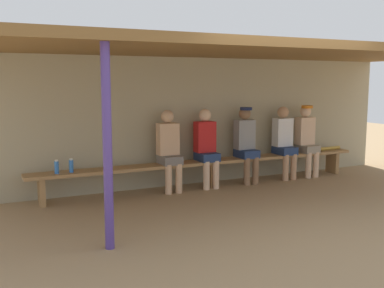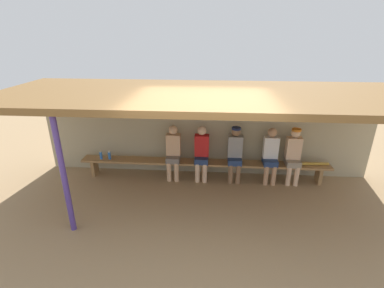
{
  "view_description": "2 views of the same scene",
  "coord_description": "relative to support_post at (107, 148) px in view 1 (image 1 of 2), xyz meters",
  "views": [
    {
      "loc": [
        -3.52,
        -5.15,
        1.8
      ],
      "look_at": [
        -0.45,
        1.28,
        0.8
      ],
      "focal_mm": 42.13,
      "sensor_mm": 36.0,
      "label": 1
    },
    {
      "loc": [
        0.19,
        -4.58,
        3.4
      ],
      "look_at": [
        -0.25,
        1.1,
        1.09
      ],
      "focal_mm": 26.22,
      "sensor_mm": 36.0,
      "label": 2
    }
  ],
  "objects": [
    {
      "name": "back_wall",
      "position": [
        2.31,
        2.55,
        0.0
      ],
      "size": [
        8.0,
        0.2,
        2.2
      ],
      "primitive_type": "cube",
      "color": "tan",
      "rests_on": "ground"
    },
    {
      "name": "player_with_sunglasses",
      "position": [
        2.26,
        2.1,
        -0.37
      ],
      "size": [
        0.34,
        0.42,
        1.34
      ],
      "color": "navy",
      "rests_on": "ground"
    },
    {
      "name": "player_in_red",
      "position": [
        3.05,
        2.1,
        -0.35
      ],
      "size": [
        0.34,
        0.42,
        1.34
      ],
      "color": "navy",
      "rests_on": "ground"
    },
    {
      "name": "baseball_bat",
      "position": [
        4.84,
        2.1,
        -0.61
      ],
      "size": [
        0.82,
        0.13,
        0.07
      ],
      "primitive_type": "cylinder",
      "rotation": [
        0.0,
        1.57,
        0.08
      ],
      "color": "#B28C33",
      "rests_on": "bench"
    },
    {
      "name": "player_leftmost",
      "position": [
        1.58,
        2.1,
        -0.37
      ],
      "size": [
        0.34,
        0.42,
        1.34
      ],
      "color": "slate",
      "rests_on": "ground"
    },
    {
      "name": "dugout_roof",
      "position": [
        2.31,
        1.25,
        1.16
      ],
      "size": [
        8.0,
        2.8,
        0.12
      ],
      "primitive_type": "cube",
      "color": "brown",
      "rests_on": "back_wall"
    },
    {
      "name": "water_bottle_green",
      "position": [
        -0.01,
        2.07,
        -0.54
      ],
      "size": [
        0.06,
        0.06,
        0.21
      ],
      "color": "blue",
      "rests_on": "bench"
    },
    {
      "name": "water_bottle_clear",
      "position": [
        -0.22,
        2.06,
        -0.54
      ],
      "size": [
        0.06,
        0.06,
        0.21
      ],
      "color": "blue",
      "rests_on": "bench"
    },
    {
      "name": "bench",
      "position": [
        2.31,
        2.1,
        -0.71
      ],
      "size": [
        6.0,
        0.36,
        0.46
      ],
      "color": "#9E7547",
      "rests_on": "ground"
    },
    {
      "name": "player_in_white",
      "position": [
        4.4,
        2.1,
        -0.35
      ],
      "size": [
        0.34,
        0.42,
        1.34
      ],
      "color": "gray",
      "rests_on": "ground"
    },
    {
      "name": "support_post",
      "position": [
        0.0,
        0.0,
        0.0
      ],
      "size": [
        0.1,
        0.1,
        2.2
      ],
      "primitive_type": "cylinder",
      "color": "#4C388C",
      "rests_on": "ground"
    },
    {
      "name": "ground_plane",
      "position": [
        2.31,
        0.55,
        -1.1
      ],
      "size": [
        24.0,
        24.0,
        0.0
      ],
      "primitive_type": "plane",
      "color": "#9E7F59"
    },
    {
      "name": "player_middle",
      "position": [
        3.88,
        2.1,
        -0.37
      ],
      "size": [
        0.34,
        0.42,
        1.34
      ],
      "color": "navy",
      "rests_on": "ground"
    }
  ]
}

